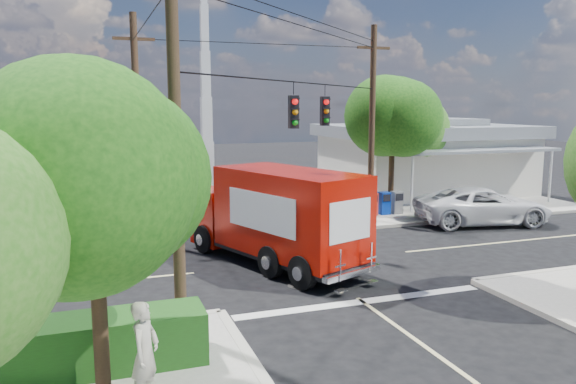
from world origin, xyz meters
name	(u,v)px	position (x,y,z in m)	size (l,w,h in m)	color
ground	(307,262)	(0.00, 0.00, 0.00)	(120.00, 120.00, 0.00)	black
sidewalk_ne	(410,196)	(10.88, 10.88, 0.07)	(14.12, 14.12, 0.14)	#9B968C
sidewalk_nw	(7,221)	(-10.88, 10.88, 0.07)	(14.12, 14.12, 0.14)	#9B968C
road_markings	(323,273)	(0.00, -1.47, 0.01)	(32.00, 32.00, 0.01)	beige
building_ne	(425,156)	(12.50, 11.97, 2.32)	(11.80, 10.20, 4.50)	silver
radio_tower	(206,102)	(0.50, 20.00, 5.64)	(0.80, 0.80, 17.00)	silver
tree_sw_front	(92,171)	(-6.99, -7.54, 4.33)	(3.88, 3.78, 6.03)	#422D1C
tree_ne_front	(393,119)	(7.21, 6.76, 4.77)	(4.21, 4.14, 6.66)	#422D1C
tree_ne_back	(414,129)	(9.81, 8.96, 4.19)	(3.77, 3.66, 5.82)	#422D1C
palm_nw_front	(76,115)	(-7.50, 7.50, 5.04)	(3.01, 3.08, 5.59)	#422D1C
palm_nw_back	(28,124)	(-9.50, 9.00, 4.67)	(3.01, 3.08, 5.19)	#422D1C
utility_poles	(250,128)	(-1.58, 1.60, 4.67)	(12.00, 10.68, 9.00)	#473321
picket_fence	(61,334)	(-7.80, -5.60, 0.68)	(5.94, 0.06, 1.00)	silver
hedge_sw	(48,350)	(-8.00, -6.40, 0.69)	(6.20, 1.20, 1.10)	#1B4114
vending_boxes	(384,203)	(6.50, 6.20, 0.69)	(1.90, 0.50, 1.10)	red
delivery_truck	(276,216)	(-1.10, 0.09, 1.69)	(4.82, 8.00, 3.33)	black
parked_car	(483,206)	(9.99, 3.22, 0.85)	(2.84, 6.15, 1.71)	silver
pedestrian	(145,353)	(-6.27, -8.09, 1.10)	(0.70, 0.46, 1.92)	beige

